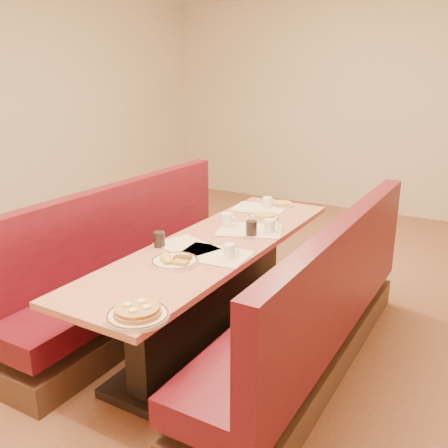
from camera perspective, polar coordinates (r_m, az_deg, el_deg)
The scene contains 19 objects.
ground at distance 3.73m, azimuth -1.00°, elevation -13.08°, with size 8.00×8.00×0.00m, color #9E6647.
room_envelope at distance 3.21m, azimuth -1.19°, elevation 18.13°, with size 6.04×8.04×2.82m.
diner_table at distance 3.55m, azimuth -1.03°, elevation -7.87°, with size 0.70×2.50×0.75m.
booth_left at distance 3.96m, azimuth -10.18°, elevation -5.63°, with size 0.55×2.50×1.05m.
booth_right at distance 3.28m, azimuth 10.18°, elevation -10.72°, with size 0.55×2.50×1.05m.
placemat_near_left at distance 3.34m, azimuth -4.26°, elevation -2.53°, with size 0.39×0.29×0.00m, color #FDF5C6.
placemat_near_right at distance 3.19m, azimuth -1.12°, elevation -3.51°, with size 0.44×0.33×0.00m, color #FDF5C6.
placemat_far_left at distance 4.23m, azimuth 4.03°, elevation 1.80°, with size 0.42×0.32×0.00m, color #FDF5C6.
placemat_far_right at distance 3.67m, azimuth 2.95°, elevation -0.67°, with size 0.46×0.34×0.00m, color #FDF5C6.
pancake_plate at distance 2.45m, azimuth -9.85°, elevation -10.02°, with size 0.31×0.31×0.07m.
eggs_plate at distance 3.07m, azimuth -5.71°, elevation -4.19°, with size 0.29×0.29×0.06m.
extra_plate_mid at distance 3.96m, azimuth 4.63°, elevation 0.88°, with size 0.24×0.24×0.05m.
extra_plate_far at distance 4.34m, azimuth 6.59°, elevation 2.26°, with size 0.22×0.22×0.05m.
coffee_mug_a at distance 3.14m, azimuth 0.66°, elevation -3.04°, with size 0.11×0.08×0.08m.
coffee_mug_b at distance 3.74m, azimuth 0.40°, elevation 0.50°, with size 0.13×0.09×0.10m.
coffee_mug_c at distance 3.64m, azimuth 5.28°, elevation -0.16°, with size 0.12×0.09×0.09m.
coffee_mug_d at distance 4.28m, azimuth 5.02°, elevation 2.51°, with size 0.11×0.08×0.09m.
soda_tumbler_near at distance 3.35m, azimuth -7.40°, elevation -1.74°, with size 0.08×0.08×0.10m.
soda_tumbler_mid at distance 3.54m, azimuth 3.15°, elevation -0.50°, with size 0.08×0.08×0.11m.
Camera 1 is at (1.67, -2.74, 1.89)m, focal length 40.00 mm.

